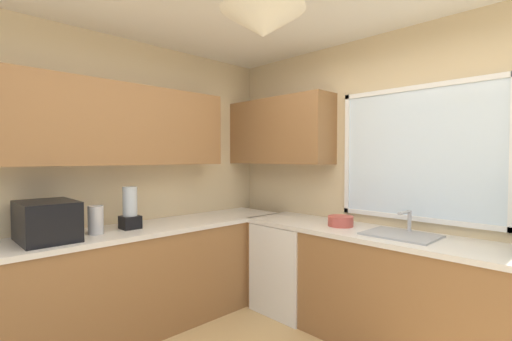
# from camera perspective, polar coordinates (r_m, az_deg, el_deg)

# --- Properties ---
(room_shell) EXTENTS (3.98, 3.56, 2.68)m
(room_shell) POSITION_cam_1_polar(r_m,az_deg,el_deg) (2.79, -3.61, 8.97)
(room_shell) COLOR beige
(room_shell) RESTS_ON ground_plane
(counter_run_left) EXTENTS (0.65, 3.17, 0.91)m
(counter_run_left) POSITION_cam_1_polar(r_m,az_deg,el_deg) (3.34, -19.95, -16.52)
(counter_run_left) COLOR olive
(counter_run_left) RESTS_ON ground_plane
(counter_run_back) EXTENTS (3.07, 0.65, 0.91)m
(counter_run_back) POSITION_cam_1_polar(r_m,az_deg,el_deg) (3.09, 23.91, -18.13)
(counter_run_back) COLOR olive
(counter_run_back) RESTS_ON ground_plane
(dishwasher) EXTENTS (0.60, 0.60, 0.86)m
(dishwasher) POSITION_cam_1_polar(r_m,az_deg,el_deg) (3.65, 5.78, -15.21)
(dishwasher) COLOR white
(dishwasher) RESTS_ON ground_plane
(microwave) EXTENTS (0.48, 0.36, 0.29)m
(microwave) POSITION_cam_1_polar(r_m,az_deg,el_deg) (3.01, -30.81, -7.04)
(microwave) COLOR black
(microwave) RESTS_ON counter_run_left
(kettle) EXTENTS (0.12, 0.12, 0.23)m
(kettle) POSITION_cam_1_polar(r_m,az_deg,el_deg) (3.09, -24.55, -7.31)
(kettle) COLOR #B7B7BC
(kettle) RESTS_ON counter_run_left
(sink_assembly) EXTENTS (0.52, 0.40, 0.19)m
(sink_assembly) POSITION_cam_1_polar(r_m,az_deg,el_deg) (3.01, 22.48, -9.51)
(sink_assembly) COLOR #9EA0A5
(sink_assembly) RESTS_ON counter_run_back
(bowl) EXTENTS (0.22, 0.22, 0.09)m
(bowl) POSITION_cam_1_polar(r_m,az_deg,el_deg) (3.24, 13.56, -7.98)
(bowl) COLOR #B74C42
(bowl) RESTS_ON counter_run_back
(blender_appliance) EXTENTS (0.15, 0.15, 0.36)m
(blender_appliance) POSITION_cam_1_polar(r_m,az_deg,el_deg) (3.21, -19.75, -6.02)
(blender_appliance) COLOR black
(blender_appliance) RESTS_ON counter_run_left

